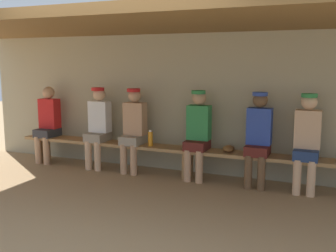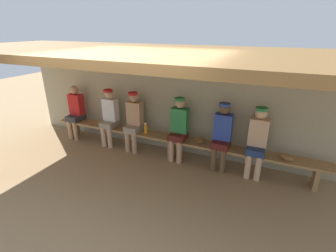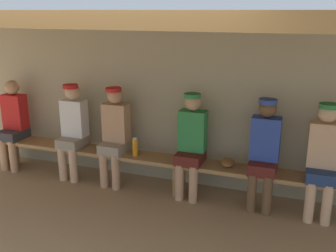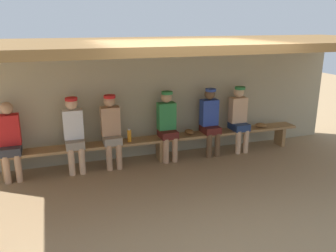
{
  "view_description": "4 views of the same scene",
  "coord_description": "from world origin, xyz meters",
  "px_view_note": "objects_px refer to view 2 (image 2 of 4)",
  "views": [
    {
      "loc": [
        1.99,
        -4.01,
        1.75
      ],
      "look_at": [
        -0.22,
        1.29,
        0.83
      ],
      "focal_mm": 42.43,
      "sensor_mm": 36.0,
      "label": 1
    },
    {
      "loc": [
        1.87,
        -2.85,
        2.65
      ],
      "look_at": [
        0.01,
        1.33,
        0.81
      ],
      "focal_mm": 26.31,
      "sensor_mm": 36.0,
      "label": 2
    },
    {
      "loc": [
        1.48,
        -2.89,
        2.32
      ],
      "look_at": [
        0.02,
        1.06,
        1.06
      ],
      "focal_mm": 41.55,
      "sensor_mm": 36.0,
      "label": 3
    },
    {
      "loc": [
        -1.9,
        -4.56,
        2.59
      ],
      "look_at": [
        0.02,
        1.11,
        0.81
      ],
      "focal_mm": 37.52,
      "sensor_mm": 36.0,
      "label": 4
    }
  ],
  "objects_px": {
    "baseball_glove_worn": "(286,157)",
    "player_in_blue": "(75,110)",
    "bench": "(172,141)",
    "player_with_sunglasses": "(110,115)",
    "player_near_post": "(179,126)",
    "player_in_red": "(222,133)",
    "water_bottle_orange": "(146,129)",
    "player_leftmost": "(257,139)",
    "baseball_glove_tan": "(200,140)",
    "player_in_white": "(134,119)"
  },
  "relations": [
    {
      "from": "bench",
      "to": "baseball_glove_worn",
      "type": "bearing_deg",
      "value": -0.7
    },
    {
      "from": "bench",
      "to": "player_in_blue",
      "type": "distance_m",
      "value": 2.65
    },
    {
      "from": "water_bottle_orange",
      "to": "baseball_glove_tan",
      "type": "bearing_deg",
      "value": 3.53
    },
    {
      "from": "water_bottle_orange",
      "to": "baseball_glove_tan",
      "type": "distance_m",
      "value": 1.23
    },
    {
      "from": "player_in_red",
      "to": "player_near_post",
      "type": "relative_size",
      "value": 1.0
    },
    {
      "from": "baseball_glove_tan",
      "to": "baseball_glove_worn",
      "type": "relative_size",
      "value": 1.0
    },
    {
      "from": "bench",
      "to": "player_in_red",
      "type": "height_order",
      "value": "player_in_red"
    },
    {
      "from": "bench",
      "to": "player_with_sunglasses",
      "type": "distance_m",
      "value": 1.62
    },
    {
      "from": "player_with_sunglasses",
      "to": "player_near_post",
      "type": "height_order",
      "value": "same"
    },
    {
      "from": "player_in_red",
      "to": "player_with_sunglasses",
      "type": "relative_size",
      "value": 1.0
    },
    {
      "from": "player_in_red",
      "to": "bench",
      "type": "bearing_deg",
      "value": -179.81
    },
    {
      "from": "bench",
      "to": "player_in_white",
      "type": "distance_m",
      "value": 0.99
    },
    {
      "from": "player_with_sunglasses",
      "to": "player_in_white",
      "type": "height_order",
      "value": "same"
    },
    {
      "from": "player_leftmost",
      "to": "water_bottle_orange",
      "type": "height_order",
      "value": "player_leftmost"
    },
    {
      "from": "player_in_red",
      "to": "player_near_post",
      "type": "xyz_separation_m",
      "value": [
        -0.9,
        0.0,
        0.0
      ]
    },
    {
      "from": "water_bottle_orange",
      "to": "player_with_sunglasses",
      "type": "bearing_deg",
      "value": 177.15
    },
    {
      "from": "player_with_sunglasses",
      "to": "player_near_post",
      "type": "relative_size",
      "value": 1.0
    },
    {
      "from": "player_with_sunglasses",
      "to": "baseball_glove_worn",
      "type": "xyz_separation_m",
      "value": [
        3.82,
        -0.03,
        -0.24
      ]
    },
    {
      "from": "bench",
      "to": "water_bottle_orange",
      "type": "xyz_separation_m",
      "value": [
        -0.6,
        -0.05,
        0.19
      ]
    },
    {
      "from": "baseball_glove_worn",
      "to": "player_in_blue",
      "type": "bearing_deg",
      "value": -140.52
    },
    {
      "from": "baseball_glove_worn",
      "to": "player_with_sunglasses",
      "type": "bearing_deg",
      "value": -140.62
    },
    {
      "from": "player_in_blue",
      "to": "water_bottle_orange",
      "type": "height_order",
      "value": "player_in_blue"
    },
    {
      "from": "bench",
      "to": "player_leftmost",
      "type": "xyz_separation_m",
      "value": [
        1.7,
        0.0,
        0.36
      ]
    },
    {
      "from": "player_in_red",
      "to": "player_leftmost",
      "type": "height_order",
      "value": "same"
    },
    {
      "from": "water_bottle_orange",
      "to": "baseball_glove_worn",
      "type": "height_order",
      "value": "water_bottle_orange"
    },
    {
      "from": "baseball_glove_tan",
      "to": "water_bottle_orange",
      "type": "bearing_deg",
      "value": 87.08
    },
    {
      "from": "player_in_white",
      "to": "player_with_sunglasses",
      "type": "bearing_deg",
      "value": 180.0
    },
    {
      "from": "bench",
      "to": "player_in_red",
      "type": "distance_m",
      "value": 1.11
    },
    {
      "from": "player_leftmost",
      "to": "player_in_white",
      "type": "distance_m",
      "value": 2.63
    },
    {
      "from": "player_in_white",
      "to": "baseball_glove_tan",
      "type": "height_order",
      "value": "player_in_white"
    },
    {
      "from": "player_leftmost",
      "to": "baseball_glove_tan",
      "type": "distance_m",
      "value": 1.11
    },
    {
      "from": "player_in_blue",
      "to": "water_bottle_orange",
      "type": "xyz_separation_m",
      "value": [
        2.02,
        -0.05,
        -0.15
      ]
    },
    {
      "from": "water_bottle_orange",
      "to": "baseball_glove_tan",
      "type": "xyz_separation_m",
      "value": [
        1.23,
        0.08,
        -0.07
      ]
    },
    {
      "from": "bench",
      "to": "water_bottle_orange",
      "type": "distance_m",
      "value": 0.64
    },
    {
      "from": "bench",
      "to": "player_in_blue",
      "type": "xyz_separation_m",
      "value": [
        -2.62,
        0.0,
        0.34
      ]
    },
    {
      "from": "player_in_blue",
      "to": "baseball_glove_tan",
      "type": "bearing_deg",
      "value": 0.48
    },
    {
      "from": "baseball_glove_tan",
      "to": "baseball_glove_worn",
      "type": "bearing_deg",
      "value": -98.51
    },
    {
      "from": "baseball_glove_tan",
      "to": "player_in_blue",
      "type": "bearing_deg",
      "value": 84.03
    },
    {
      "from": "player_near_post",
      "to": "baseball_glove_worn",
      "type": "distance_m",
      "value": 2.09
    },
    {
      "from": "bench",
      "to": "baseball_glove_worn",
      "type": "distance_m",
      "value": 2.23
    },
    {
      "from": "bench",
      "to": "baseball_glove_worn",
      "type": "relative_size",
      "value": 25.0
    },
    {
      "from": "player_in_blue",
      "to": "water_bottle_orange",
      "type": "distance_m",
      "value": 2.03
    },
    {
      "from": "bench",
      "to": "player_leftmost",
      "type": "bearing_deg",
      "value": 0.12
    },
    {
      "from": "player_near_post",
      "to": "player_in_red",
      "type": "bearing_deg",
      "value": 0.0
    },
    {
      "from": "player_in_red",
      "to": "player_leftmost",
      "type": "xyz_separation_m",
      "value": [
        0.65,
        0.0,
        0.0
      ]
    },
    {
      "from": "player_with_sunglasses",
      "to": "water_bottle_orange",
      "type": "distance_m",
      "value": 1.0
    },
    {
      "from": "bench",
      "to": "player_in_red",
      "type": "relative_size",
      "value": 4.46
    },
    {
      "from": "player_leftmost",
      "to": "player_in_blue",
      "type": "relative_size",
      "value": 1.01
    },
    {
      "from": "bench",
      "to": "player_in_white",
      "type": "height_order",
      "value": "player_in_white"
    },
    {
      "from": "player_in_blue",
      "to": "player_near_post",
      "type": "relative_size",
      "value": 0.99
    }
  ]
}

